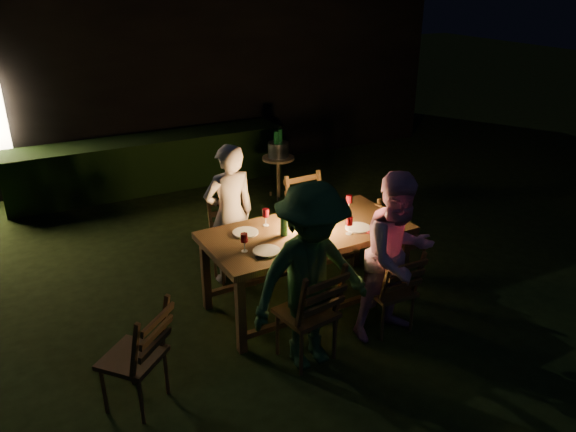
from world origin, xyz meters
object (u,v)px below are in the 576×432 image
dining_table (307,237)px  side_table (278,162)px  ice_bucket (278,150)px  chair_near_right (389,304)px  chair_spare (137,374)px  person_house_side (230,215)px  chair_near_left (307,329)px  person_opp_right (397,257)px  person_opp_left (311,278)px  bottle_bucket_b (280,145)px  chair_end (401,251)px  chair_far_right (312,235)px  chair_far_left (234,257)px  bottle_bucket_a (276,148)px  lantern (309,212)px  bottle_table (284,222)px

dining_table → side_table: bearing=67.0°
ice_bucket → chair_near_right: bearing=-99.5°
chair_spare → person_house_side: person_house_side is taller
chair_near_left → side_table: 3.83m
person_opp_right → person_opp_left: size_ratio=0.96×
chair_near_right → bottle_bucket_b: (0.63, 3.53, 0.52)m
chair_end → person_house_side: 1.93m
person_house_side → side_table: bearing=-130.4°
chair_spare → bottle_bucket_b: chair_spare is taller
chair_far_right → person_opp_left: bearing=57.5°
chair_near_left → person_house_side: size_ratio=0.65×
chair_near_left → chair_far_left: bearing=83.2°
bottle_bucket_a → bottle_bucket_b: bearing=38.7°
person_house_side → person_opp_left: 1.64m
lantern → person_house_side: bearing=124.9°
chair_far_left → bottle_bucket_b: 2.62m
chair_near_right → chair_end: bearing=47.8°
dining_table → side_table: dining_table is taller
chair_near_right → chair_far_left: chair_far_left is taller
chair_spare → bottle_table: size_ratio=3.42×
side_table → chair_spare: bearing=-130.6°
person_house_side → chair_near_right: bearing=119.5°
dining_table → chair_near_right: size_ratio=2.25×
person_house_side → person_opp_right: 1.87m
chair_far_left → bottle_table: 1.04m
ice_bucket → person_opp_left: bearing=-112.5°
person_opp_left → chair_far_left: bearing=89.9°
chair_spare → person_opp_right: size_ratio=0.60×
chair_far_right → chair_spare: (-2.39, -1.47, -0.03)m
bottle_bucket_b → chair_end: bearing=-87.4°
chair_spare → bottle_bucket_b: bearing=6.9°
chair_far_left → person_opp_left: (0.05, -1.59, 0.54)m
chair_far_left → side_table: chair_far_left is taller
person_opp_left → bottle_bucket_a: 3.81m
bottle_table → side_table: bearing=64.5°
chair_far_right → chair_end: chair_far_right is taller
bottle_table → ice_bucket: 3.05m
dining_table → bottle_bucket_b: size_ratio=6.31×
chair_end → chair_spare: 3.18m
chair_far_right → chair_near_right: bearing=85.9°
chair_near_left → chair_far_right: 1.84m
chair_near_left → chair_spare: chair_near_left is taller
chair_near_right → lantern: 1.16m
chair_end → chair_far_right: bearing=-143.1°
chair_far_right → person_opp_right: bearing=86.1°
side_table → chair_far_left: bearing=-127.6°
chair_spare → person_opp_left: 1.55m
chair_spare → chair_far_right: bearing=-10.8°
dining_table → chair_far_right: chair_far_right is taller
chair_far_right → lantern: lantern is taller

